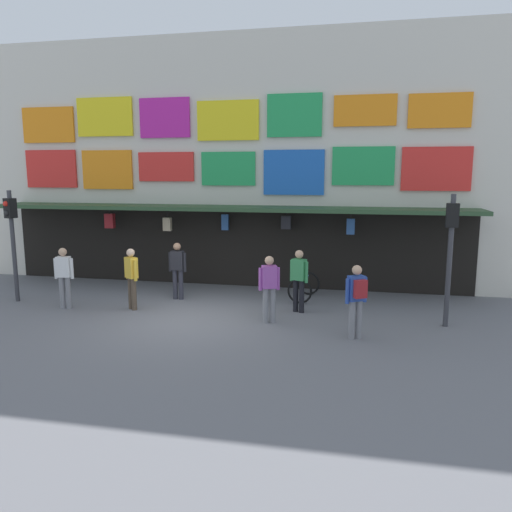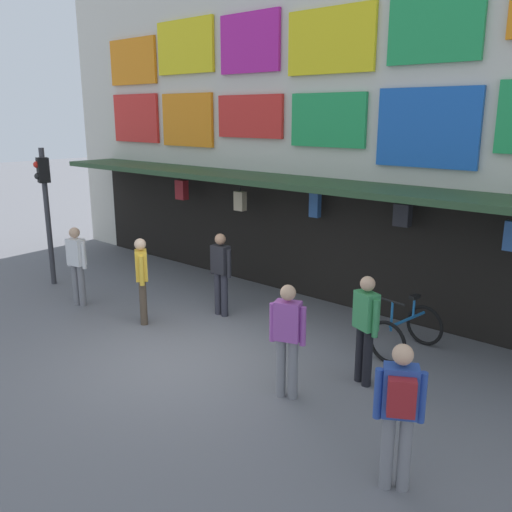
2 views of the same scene
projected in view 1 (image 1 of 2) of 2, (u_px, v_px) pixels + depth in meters
ground_plane at (190, 319)px, 12.54m from camera, size 80.00×80.00×0.00m
shopfront at (233, 164)px, 16.29m from camera, size 18.00×2.60×8.00m
traffic_light_near at (12, 228)px, 13.96m from camera, size 0.34×0.35×3.20m
traffic_light_far at (451, 239)px, 11.61m from camera, size 0.30×0.34×3.20m
bicycle_parked at (304, 286)px, 14.47m from camera, size 0.86×1.24×1.05m
pedestrian_in_black at (178, 268)px, 14.38m from camera, size 0.53×0.23×1.68m
pedestrian_in_green at (132, 275)px, 13.29m from camera, size 0.45×0.39×1.68m
pedestrian_in_yellow at (299, 277)px, 13.02m from camera, size 0.50×0.34×1.68m
pedestrian_in_red at (269, 284)px, 12.12m from camera, size 0.50×0.44×1.68m
pedestrian_in_blue at (64, 274)px, 13.41m from camera, size 0.52×0.28×1.68m
pedestrian_in_purple at (357, 296)px, 10.89m from camera, size 0.48×0.46×1.68m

